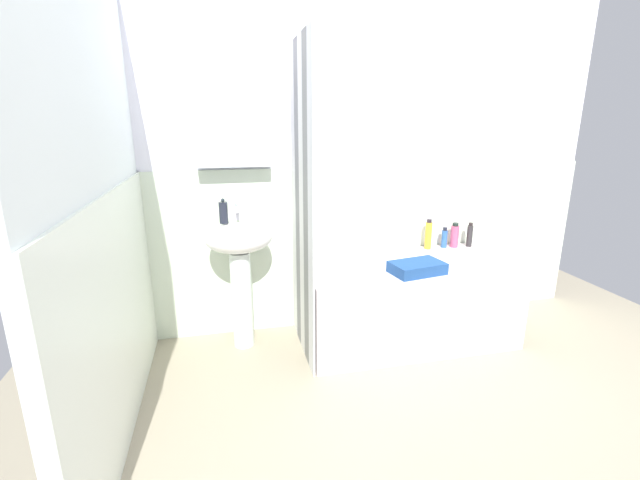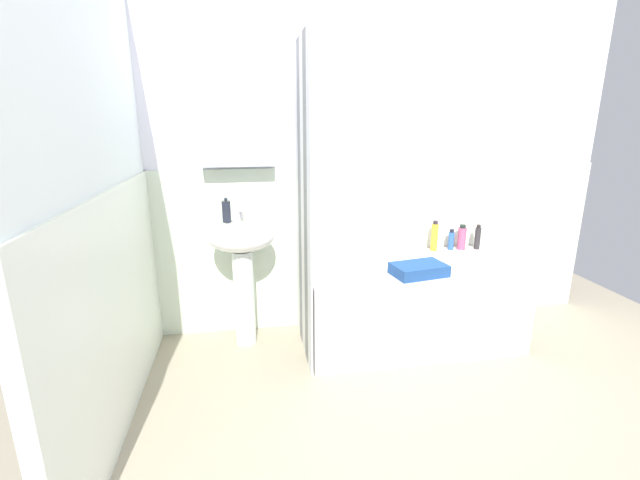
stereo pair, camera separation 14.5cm
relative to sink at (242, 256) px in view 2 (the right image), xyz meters
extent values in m
cube|color=#9F957C|center=(0.93, -1.03, -0.66)|extent=(4.80, 5.60, 0.04)
cube|color=white|center=(0.93, 0.24, 0.56)|extent=(3.60, 0.05, 2.40)
cube|color=silver|center=(0.93, 0.21, -0.04)|extent=(3.60, 0.02, 1.20)
cube|color=silver|center=(0.00, 0.15, 0.86)|extent=(0.48, 0.12, 0.56)
cube|color=white|center=(-0.64, -0.69, 0.56)|extent=(0.05, 1.81, 2.40)
cube|color=silver|center=(-0.61, -0.69, -0.04)|extent=(0.02, 1.81, 1.20)
cylinder|color=white|center=(0.00, 0.00, -0.30)|extent=(0.14, 0.14, 0.68)
ellipsoid|color=white|center=(0.00, 0.00, 0.13)|extent=(0.44, 0.34, 0.20)
cylinder|color=silver|center=(0.00, 0.10, 0.26)|extent=(0.03, 0.03, 0.05)
cylinder|color=silver|center=(0.00, 0.05, 0.31)|extent=(0.02, 0.10, 0.02)
sphere|color=silver|center=(0.00, 0.10, 0.34)|extent=(0.03, 0.03, 0.03)
cylinder|color=#212430|center=(-0.09, 0.02, 0.30)|extent=(0.06, 0.06, 0.14)
sphere|color=#202A31|center=(-0.09, 0.02, 0.39)|extent=(0.02, 0.02, 0.02)
cube|color=white|center=(1.14, -0.16, -0.36)|extent=(1.45, 0.69, 0.57)
cube|color=white|center=(0.40, -0.44, 0.36)|extent=(0.01, 0.14, 2.00)
cube|color=gray|center=(0.40, -0.30, 0.36)|extent=(0.01, 0.14, 2.00)
cube|color=white|center=(0.40, -0.16, 0.36)|extent=(0.01, 0.14, 2.00)
cube|color=gray|center=(0.40, -0.02, 0.36)|extent=(0.01, 0.14, 2.00)
cube|color=white|center=(0.40, 0.12, 0.36)|extent=(0.01, 0.14, 2.00)
cylinder|color=#2C2A2C|center=(1.77, 0.10, 0.01)|extent=(0.04, 0.04, 0.16)
cylinder|color=black|center=(1.77, 0.10, 0.11)|extent=(0.03, 0.03, 0.02)
cylinder|color=#CC4B70|center=(1.64, 0.12, 0.01)|extent=(0.06, 0.06, 0.17)
cylinder|color=black|center=(1.64, 0.12, 0.11)|extent=(0.04, 0.04, 0.02)
cylinder|color=#2B5AA5|center=(1.56, 0.12, 0.00)|extent=(0.04, 0.04, 0.13)
cylinder|color=black|center=(1.56, 0.12, 0.08)|extent=(0.03, 0.03, 0.02)
cylinder|color=gold|center=(1.42, 0.12, 0.03)|extent=(0.05, 0.05, 0.21)
cylinder|color=#2A222C|center=(1.42, 0.12, 0.15)|extent=(0.04, 0.04, 0.02)
cube|color=navy|center=(1.10, -0.37, -0.03)|extent=(0.36, 0.26, 0.07)
camera|label=1|loc=(-0.09, -2.77, 0.88)|focal=24.12mm
camera|label=2|loc=(0.05, -2.80, 0.88)|focal=24.12mm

